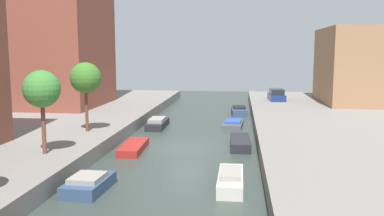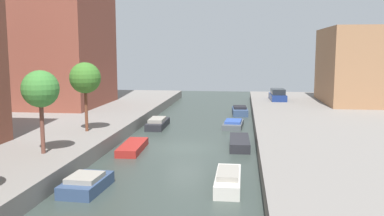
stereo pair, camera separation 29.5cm
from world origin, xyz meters
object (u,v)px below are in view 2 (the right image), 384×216
(moored_boat_left_1, at_px, (86,184))
(low_block_right, at_px, (370,66))
(street_tree_2, at_px, (85,78))
(moored_boat_right_5, at_px, (240,111))
(moored_boat_left_2, at_px, (133,147))
(moored_boat_left_3, at_px, (158,123))
(apartment_tower_far, at_px, (53,12))
(street_tree_1, at_px, (40,89))
(moored_boat_right_3, at_px, (239,143))
(moored_boat_right_4, at_px, (233,124))
(moored_boat_right_2, at_px, (228,180))
(parked_car, at_px, (278,95))

(moored_boat_left_1, bearing_deg, low_block_right, 54.13)
(street_tree_2, height_order, moored_boat_right_5, street_tree_2)
(moored_boat_left_2, distance_m, moored_boat_left_3, 8.82)
(moored_boat_left_1, bearing_deg, apartment_tower_far, 117.67)
(moored_boat_right_5, bearing_deg, low_block_right, 16.08)
(street_tree_1, xyz_separation_m, moored_boat_left_3, (3.72, 14.05, -4.28))
(moored_boat_right_3, bearing_deg, moored_boat_right_5, 90.46)
(moored_boat_right_4, xyz_separation_m, moored_boat_right_5, (0.51, 7.45, 0.12))
(moored_boat_left_1, bearing_deg, moored_boat_right_2, 11.54)
(apartment_tower_far, xyz_separation_m, moored_boat_right_4, (19.17, -5.56, -10.60))
(parked_car, relative_size, moored_boat_left_1, 1.37)
(apartment_tower_far, height_order, moored_boat_right_3, apartment_tower_far)
(street_tree_1, height_order, parked_car, street_tree_1)
(low_block_right, distance_m, parked_car, 10.64)
(street_tree_2, relative_size, moored_boat_left_1, 1.54)
(moored_boat_left_1, relative_size, moored_boat_right_3, 0.74)
(street_tree_2, relative_size, moored_boat_right_2, 1.22)
(moored_boat_left_1, xyz_separation_m, moored_boat_right_3, (7.35, 10.37, -0.05))
(apartment_tower_far, relative_size, parked_car, 4.46)
(apartment_tower_far, relative_size, moored_boat_left_1, 6.10)
(low_block_right, relative_size, moored_boat_left_3, 2.62)
(apartment_tower_far, distance_m, low_block_right, 35.00)
(low_block_right, height_order, moored_boat_right_5, low_block_right)
(moored_boat_left_3, height_order, moored_boat_right_2, moored_boat_right_2)
(low_block_right, height_order, moored_boat_right_2, low_block_right)
(street_tree_1, distance_m, parked_car, 32.10)
(moored_boat_left_1, distance_m, moored_boat_right_4, 19.40)
(low_block_right, bearing_deg, moored_boat_left_1, -125.87)
(moored_boat_left_2, height_order, moored_boat_right_4, moored_boat_right_4)
(street_tree_2, height_order, moored_boat_left_3, street_tree_2)
(moored_boat_right_5, bearing_deg, moored_boat_right_2, -90.85)
(street_tree_2, distance_m, moored_boat_right_3, 11.98)
(parked_car, distance_m, moored_boat_left_2, 25.59)
(apartment_tower_far, height_order, parked_car, apartment_tower_far)
(apartment_tower_far, xyz_separation_m, moored_boat_right_2, (19.32, -22.36, -10.49))
(moored_boat_left_1, bearing_deg, moored_boat_left_3, 90.01)
(apartment_tower_far, relative_size, street_tree_1, 4.17)
(low_block_right, xyz_separation_m, parked_car, (-9.92, 1.36, -3.61))
(low_block_right, xyz_separation_m, moored_boat_right_4, (-14.83, -11.58, -4.89))
(moored_boat_left_2, distance_m, moored_boat_right_3, 7.55)
(apartment_tower_far, distance_m, moored_boat_right_5, 22.38)
(apartment_tower_far, height_order, low_block_right, apartment_tower_far)
(apartment_tower_far, bearing_deg, low_block_right, 10.05)
(moored_boat_left_2, height_order, moored_boat_left_3, moored_boat_left_3)
(low_block_right, distance_m, street_tree_2, 32.21)
(moored_boat_left_3, bearing_deg, moored_boat_right_4, 8.71)
(apartment_tower_far, xyz_separation_m, moored_boat_left_1, (12.46, -23.76, -10.52))
(moored_boat_left_1, relative_size, moored_boat_right_4, 0.78)
(moored_boat_left_1, xyz_separation_m, moored_boat_left_3, (-0.00, 17.18, 0.01))
(low_block_right, distance_m, moored_boat_left_2, 30.73)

